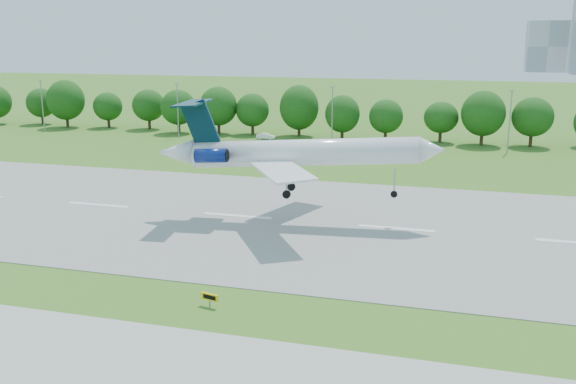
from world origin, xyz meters
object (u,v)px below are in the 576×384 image
object	(u,v)px
airliner	(290,152)
taxi_sign_left	(210,297)
service_vehicle_b	(231,145)
service_vehicle_a	(266,136)

from	to	relation	value
airliner	taxi_sign_left	size ratio (longest dim) A/B	20.52
taxi_sign_left	service_vehicle_b	xyz separation A→B (m)	(-26.90, 75.68, -0.34)
taxi_sign_left	service_vehicle_a	xyz separation A→B (m)	(-23.24, 87.76, -0.20)
taxi_sign_left	service_vehicle_b	world-z (taller)	taxi_sign_left
service_vehicle_a	service_vehicle_b	distance (m)	12.61
airliner	service_vehicle_b	distance (m)	56.25
service_vehicle_b	taxi_sign_left	bearing A→B (deg)	-142.78
airliner	service_vehicle_a	size ratio (longest dim) A/B	8.47
service_vehicle_b	service_vehicle_a	bearing A→B (deg)	0.81
airliner	service_vehicle_a	distance (m)	65.66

